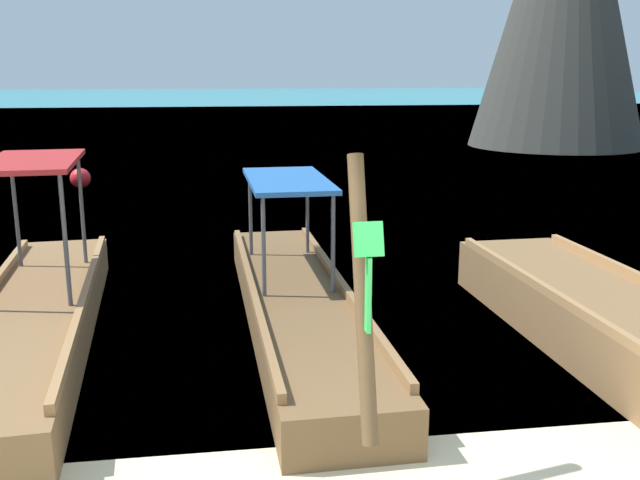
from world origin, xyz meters
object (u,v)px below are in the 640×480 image
longtail_boat_blue_ribbon (35,318)px  longtail_boat_green_ribbon (297,303)px  mooring_buoy_near (80,178)px  longtail_boat_red_ribbon (600,318)px

longtail_boat_blue_ribbon → longtail_boat_green_ribbon: longtail_boat_green_ribbon is taller
longtail_boat_blue_ribbon → mooring_buoy_near: size_ratio=12.72×
longtail_boat_red_ribbon → mooring_buoy_near: (-7.75, 12.32, -0.06)m
longtail_boat_blue_ribbon → mooring_buoy_near: bearing=97.4°
mooring_buoy_near → longtail_boat_red_ribbon: bearing=-57.8°
longtail_boat_blue_ribbon → mooring_buoy_near: (-1.47, 11.37, -0.05)m
longtail_boat_red_ribbon → mooring_buoy_near: bearing=122.2°
mooring_buoy_near → longtail_boat_blue_ribbon: bearing=-82.6°
longtail_boat_green_ribbon → mooring_buoy_near: longtail_boat_green_ribbon is taller
longtail_boat_red_ribbon → mooring_buoy_near: size_ratio=10.45×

